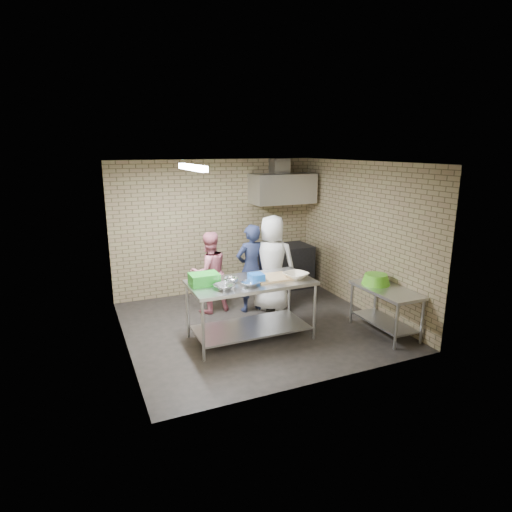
{
  "coord_description": "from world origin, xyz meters",
  "views": [
    {
      "loc": [
        -2.68,
        -6.17,
        2.92
      ],
      "look_at": [
        0.1,
        0.2,
        1.15
      ],
      "focal_mm": 29.97,
      "sensor_mm": 36.0,
      "label": 1
    }
  ],
  "objects": [
    {
      "name": "stove",
      "position": [
        1.35,
        1.65,
        0.45
      ],
      "size": [
        1.2,
        0.7,
        0.9
      ],
      "primitive_type": "cube",
      "color": "black",
      "rests_on": "floor"
    },
    {
      "name": "front_wall",
      "position": [
        0.0,
        -2.0,
        1.35
      ],
      "size": [
        4.2,
        0.06,
        2.7
      ],
      "primitive_type": "cube",
      "color": "#8F8359",
      "rests_on": "ground"
    },
    {
      "name": "left_wall",
      "position": [
        -2.1,
        0.0,
        1.35
      ],
      "size": [
        0.06,
        4.0,
        2.7
      ],
      "primitive_type": "cube",
      "color": "#8F8359",
      "rests_on": "ground"
    },
    {
      "name": "right_wall",
      "position": [
        2.1,
        0.0,
        1.35
      ],
      "size": [
        0.06,
        4.0,
        2.7
      ],
      "primitive_type": "cube",
      "color": "#8F8359",
      "rests_on": "ground"
    },
    {
      "name": "mixing_bowl_a",
      "position": [
        -0.77,
        -0.64,
        0.98
      ],
      "size": [
        0.38,
        0.38,
        0.07
      ],
      "primitive_type": "imported",
      "rotation": [
        0.0,
        0.0,
        0.33
      ],
      "color": "silver",
      "rests_on": "prep_table"
    },
    {
      "name": "floor",
      "position": [
        0.0,
        0.0,
        0.0
      ],
      "size": [
        4.2,
        4.2,
        0.0
      ],
      "primitive_type": "plane",
      "color": "black",
      "rests_on": "ground"
    },
    {
      "name": "mixing_bowl_c",
      "position": [
        -0.37,
        -0.66,
        0.98
      ],
      "size": [
        0.35,
        0.35,
        0.07
      ],
      "primitive_type": "imported",
      "rotation": [
        0.0,
        0.0,
        0.33
      ],
      "color": "silver",
      "rests_on": "prep_table"
    },
    {
      "name": "hood_duct",
      "position": [
        1.35,
        1.85,
        2.55
      ],
      "size": [
        0.35,
        0.3,
        0.3
      ],
      "primitive_type": "cube",
      "color": "#A5A8AD",
      "rests_on": "back_wall"
    },
    {
      "name": "bottle_green",
      "position": [
        1.8,
        1.89,
        2.02
      ],
      "size": [
        0.06,
        0.06,
        0.15
      ],
      "primitive_type": "cylinder",
      "color": "green",
      "rests_on": "wall_shelf"
    },
    {
      "name": "green_crate",
      "position": [
        -0.97,
        -0.32,
        1.03
      ],
      "size": [
        0.42,
        0.31,
        0.17
      ],
      "primitive_type": "cube",
      "color": "#1B9421",
      "rests_on": "prep_table"
    },
    {
      "name": "wall_shelf",
      "position": [
        1.65,
        1.89,
        1.92
      ],
      "size": [
        0.8,
        0.2,
        0.04
      ],
      "primitive_type": "cube",
      "color": "#3F2B19",
      "rests_on": "back_wall"
    },
    {
      "name": "side_counter",
      "position": [
        1.8,
        -1.1,
        0.38
      ],
      "size": [
        0.6,
        1.2,
        0.75
      ],
      "primitive_type": "cube",
      "color": "silver",
      "rests_on": "floor"
    },
    {
      "name": "woman_white",
      "position": [
        0.58,
        0.56,
        0.88
      ],
      "size": [
        1.02,
        0.97,
        1.76
      ],
      "primitive_type": "imported",
      "rotation": [
        0.0,
        0.0,
        2.48
      ],
      "color": "silver",
      "rests_on": "floor"
    },
    {
      "name": "bottle_red",
      "position": [
        1.4,
        1.89,
        2.03
      ],
      "size": [
        0.07,
        0.07,
        0.18
      ],
      "primitive_type": "cylinder",
      "color": "#B22619",
      "rests_on": "wall_shelf"
    },
    {
      "name": "man_navy",
      "position": [
        0.2,
        0.65,
        0.8
      ],
      "size": [
        0.62,
        0.44,
        1.61
      ],
      "primitive_type": "imported",
      "rotation": [
        0.0,
        0.0,
        3.24
      ],
      "color": "black",
      "rests_on": "floor"
    },
    {
      "name": "fluorescent_fixture",
      "position": [
        -1.0,
        0.0,
        2.64
      ],
      "size": [
        0.1,
        1.25,
        0.08
      ],
      "primitive_type": "cube",
      "color": "white",
      "rests_on": "ceiling"
    },
    {
      "name": "blue_tub",
      "position": [
        -0.22,
        -0.54,
        1.01
      ],
      "size": [
        0.21,
        0.21,
        0.14
      ],
      "primitive_type": "cube",
      "color": "blue",
      "rests_on": "prep_table"
    },
    {
      "name": "ceiling",
      "position": [
        0.0,
        0.0,
        2.7
      ],
      "size": [
        4.2,
        4.2,
        0.0
      ],
      "primitive_type": "plane",
      "rotation": [
        3.14,
        0.0,
        0.0
      ],
      "color": "black",
      "rests_on": "ground"
    },
    {
      "name": "back_wall",
      "position": [
        0.0,
        2.0,
        1.35
      ],
      "size": [
        4.2,
        0.06,
        2.7
      ],
      "primitive_type": "cube",
      "color": "#8F8359",
      "rests_on": "ground"
    },
    {
      "name": "ceramic_bowl",
      "position": [
        0.43,
        -0.59,
        0.99
      ],
      "size": [
        0.46,
        0.46,
        0.09
      ],
      "primitive_type": "imported",
      "rotation": [
        0.0,
        0.0,
        0.33
      ],
      "color": "beige",
      "rests_on": "prep_table"
    },
    {
      "name": "cutting_board",
      "position": [
        0.08,
        -0.46,
        0.96
      ],
      "size": [
        0.58,
        0.44,
        0.03
      ],
      "primitive_type": "cube",
      "color": "tan",
      "rests_on": "prep_table"
    },
    {
      "name": "woman_pink",
      "position": [
        -0.51,
        0.91,
        0.74
      ],
      "size": [
        0.78,
        0.63,
        1.48
      ],
      "primitive_type": "imported",
      "rotation": [
        0.0,
        0.0,
        3.25
      ],
      "color": "#C26677",
      "rests_on": "floor"
    },
    {
      "name": "mixing_bowl_b",
      "position": [
        -0.57,
        -0.39,
        0.98
      ],
      "size": [
        0.29,
        0.29,
        0.07
      ],
      "primitive_type": "imported",
      "rotation": [
        0.0,
        0.0,
        0.33
      ],
      "color": "silver",
      "rests_on": "prep_table"
    },
    {
      "name": "green_basin",
      "position": [
        1.78,
        -0.85,
        0.83
      ],
      "size": [
        0.46,
        0.46,
        0.17
      ],
      "primitive_type": null,
      "color": "#59C626",
      "rests_on": "side_counter"
    },
    {
      "name": "range_hood",
      "position": [
        1.35,
        1.7,
        2.1
      ],
      "size": [
        1.3,
        0.6,
        0.6
      ],
      "primitive_type": "cube",
      "color": "silver",
      "rests_on": "back_wall"
    },
    {
      "name": "prep_table",
      "position": [
        -0.27,
        -0.44,
        0.47
      ],
      "size": [
        1.89,
        0.94,
        0.94
      ],
      "primitive_type": "cube",
      "color": "#B4B7BC",
      "rests_on": "floor"
    }
  ]
}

